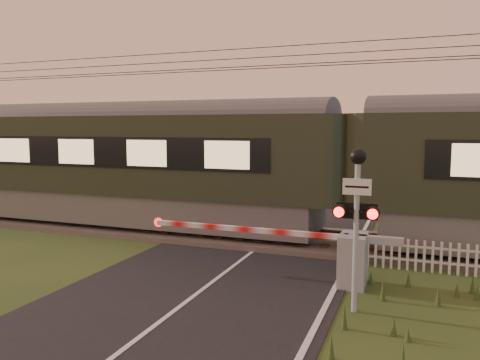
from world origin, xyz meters
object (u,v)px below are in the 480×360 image
at_px(crossing_signal, 357,201).
at_px(picket_fence, 408,255).
at_px(train, 350,169).
at_px(boom_gate, 343,256).

distance_m(crossing_signal, picket_fence, 3.82).
relative_size(train, picket_fence, 13.52).
xyz_separation_m(boom_gate, crossing_signal, (0.46, -1.57, 1.55)).
xyz_separation_m(train, boom_gate, (0.33, -3.55, -1.72)).
bearing_deg(crossing_signal, boom_gate, 106.27).
distance_m(boom_gate, picket_fence, 2.18).
height_order(boom_gate, picket_fence, boom_gate).
relative_size(crossing_signal, picket_fence, 0.97).
height_order(train, boom_gate, train).
bearing_deg(boom_gate, train, 95.38).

